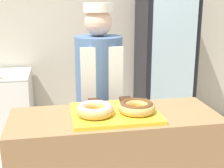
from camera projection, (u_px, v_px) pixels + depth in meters
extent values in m
cube|color=beige|center=(83.00, 27.00, 3.93)|extent=(8.00, 0.06, 2.70)
cube|color=yellow|center=(115.00, 113.00, 2.01)|extent=(0.55, 0.45, 0.02)
torus|color=tan|center=(95.00, 110.00, 1.93)|extent=(0.24, 0.24, 0.06)
torus|color=#EFADC6|center=(95.00, 107.00, 1.93)|extent=(0.21, 0.21, 0.04)
torus|color=tan|center=(137.00, 108.00, 1.98)|extent=(0.24, 0.24, 0.06)
torus|color=brown|center=(137.00, 105.00, 1.97)|extent=(0.21, 0.21, 0.04)
cube|color=#382111|center=(94.00, 102.00, 2.14)|extent=(0.08, 0.08, 0.03)
cube|color=#382111|center=(126.00, 100.00, 2.18)|extent=(0.08, 0.08, 0.03)
cylinder|color=#4C4C51|center=(100.00, 152.00, 2.72)|extent=(0.27, 0.27, 0.80)
cylinder|color=#4C6B99|center=(99.00, 73.00, 2.53)|extent=(0.38, 0.38, 0.60)
cube|color=white|center=(103.00, 126.00, 2.47)|extent=(0.32, 0.02, 1.26)
sphere|color=beige|center=(98.00, 22.00, 2.42)|extent=(0.22, 0.22, 0.22)
cylinder|color=white|center=(98.00, 7.00, 2.39)|extent=(0.23, 0.23, 0.07)
cube|color=black|center=(164.00, 62.00, 3.84)|extent=(0.63, 0.57, 1.88)
cube|color=silver|center=(173.00, 63.00, 3.56)|extent=(0.52, 0.02, 1.50)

